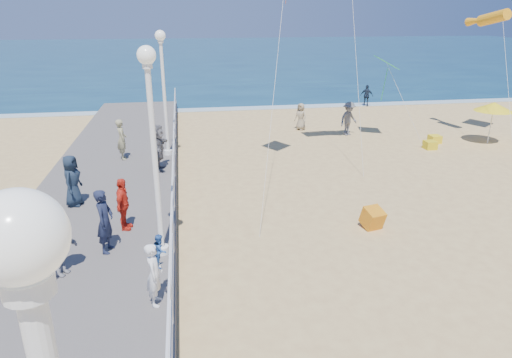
{
  "coord_description": "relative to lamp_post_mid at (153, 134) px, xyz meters",
  "views": [
    {
      "loc": [
        -4.6,
        -10.95,
        6.44
      ],
      "look_at": [
        -2.5,
        2.0,
        1.6
      ],
      "focal_mm": 32.0,
      "sensor_mm": 36.0,
      "label": 1
    }
  ],
  "objects": [
    {
      "name": "ground",
      "position": [
        5.35,
        0.0,
        -3.66
      ],
      "size": [
        160.0,
        160.0,
        0.0
      ],
      "primitive_type": "plane",
      "color": "tan",
      "rests_on": "ground"
    },
    {
      "name": "ocean",
      "position": [
        5.35,
        65.0,
        -3.65
      ],
      "size": [
        160.0,
        90.0,
        0.05
      ],
      "primitive_type": "cube",
      "color": "#0D344F",
      "rests_on": "ground"
    },
    {
      "name": "surf_line",
      "position": [
        5.35,
        20.5,
        -3.63
      ],
      "size": [
        160.0,
        1.2,
        0.04
      ],
      "primitive_type": "cube",
      "color": "silver",
      "rests_on": "ground"
    },
    {
      "name": "boardwalk",
      "position": [
        -2.15,
        0.0,
        -3.46
      ],
      "size": [
        5.0,
        44.0,
        0.4
      ],
      "primitive_type": "cube",
      "color": "slate",
      "rests_on": "ground"
    },
    {
      "name": "railing",
      "position": [
        0.3,
        0.0,
        -2.41
      ],
      "size": [
        0.05,
        42.0,
        0.55
      ],
      "color": "white",
      "rests_on": "boardwalk"
    },
    {
      "name": "lamp_post_mid",
      "position": [
        0.0,
        0.0,
        0.0
      ],
      "size": [
        0.44,
        0.44,
        5.32
      ],
      "color": "white",
      "rests_on": "boardwalk"
    },
    {
      "name": "lamp_post_far",
      "position": [
        0.0,
        9.0,
        0.0
      ],
      "size": [
        0.44,
        0.44,
        5.32
      ],
      "color": "white",
      "rests_on": "boardwalk"
    },
    {
      "name": "woman_holding_toddler",
      "position": [
        -0.05,
        -2.24,
        -2.53
      ],
      "size": [
        0.4,
        0.56,
        1.46
      ],
      "primitive_type": "imported",
      "rotation": [
        0.0,
        0.0,
        1.47
      ],
      "color": "white",
      "rests_on": "boardwalk"
    },
    {
      "name": "toddler_held",
      "position": [
        0.1,
        -2.09,
        -2.04
      ],
      "size": [
        0.32,
        0.39,
        0.74
      ],
      "primitive_type": "imported",
      "rotation": [
        0.0,
        0.0,
        1.47
      ],
      "color": "#2D5CAC",
      "rests_on": "boardwalk"
    },
    {
      "name": "spectator_0",
      "position": [
        -1.43,
        0.36,
        -2.39
      ],
      "size": [
        0.55,
        0.71,
        1.75
      ],
      "primitive_type": "imported",
      "rotation": [
        0.0,
        0.0,
        1.35
      ],
      "color": "#181D35",
      "rests_on": "boardwalk"
    },
    {
      "name": "spectator_2",
      "position": [
        -2.34,
        -0.68,
        -2.43
      ],
      "size": [
        1.03,
        1.23,
        1.65
      ],
      "primitive_type": "imported",
      "rotation": [
        0.0,
        0.0,
        1.11
      ],
      "color": "#5C5B61",
      "rests_on": "boardwalk"
    },
    {
      "name": "spectator_3",
      "position": [
        -1.11,
        1.62,
        -2.47
      ],
      "size": [
        0.52,
        0.97,
        1.57
      ],
      "primitive_type": "imported",
      "rotation": [
        0.0,
        0.0,
        1.42
      ],
      "color": "red",
      "rests_on": "boardwalk"
    },
    {
      "name": "spectator_4",
      "position": [
        -2.94,
        3.73,
        -2.4
      ],
      "size": [
        0.71,
        0.93,
        1.71
      ],
      "primitive_type": "imported",
      "rotation": [
        0.0,
        0.0,
        1.36
      ],
      "color": "#182434",
      "rests_on": "boardwalk"
    },
    {
      "name": "spectator_5",
      "position": [
        -0.31,
        6.9,
        -2.32
      ],
      "size": [
        0.76,
        1.8,
        1.88
      ],
      "primitive_type": "imported",
      "rotation": [
        0.0,
        0.0,
        1.45
      ],
      "color": "slate",
      "rests_on": "boardwalk"
    },
    {
      "name": "spectator_6",
      "position": [
        -1.9,
        8.64,
        -2.39
      ],
      "size": [
        0.56,
        0.72,
        1.75
      ],
      "primitive_type": "imported",
      "rotation": [
        0.0,
        0.0,
        1.81
      ],
      "color": "#958F67",
      "rests_on": "boardwalk"
    },
    {
      "name": "beach_walker_a",
      "position": [
        9.67,
        12.42,
        -2.74
      ],
      "size": [
        1.37,
        1.17,
        1.84
      ],
      "primitive_type": "imported",
      "rotation": [
        0.0,
        0.0,
        0.5
      ],
      "color": "#595A5F",
      "rests_on": "ground"
    },
    {
      "name": "beach_walker_b",
      "position": [
        13.8,
        19.98,
        -2.9
      ],
      "size": [
        0.95,
        0.81,
        1.53
      ],
      "primitive_type": "imported",
      "rotation": [
        0.0,
        0.0,
        2.54
      ],
      "color": "#1A263A",
      "rests_on": "ground"
    },
    {
      "name": "beach_walker_c",
      "position": [
        7.4,
        14.03,
        -2.9
      ],
      "size": [
        0.85,
        0.89,
        1.53
      ],
      "primitive_type": "imported",
      "rotation": [
        0.0,
        0.0,
        -0.87
      ],
      "color": "gray",
      "rests_on": "ground"
    },
    {
      "name": "box_kite",
      "position": [
        6.43,
        1.25,
        -3.36
      ],
      "size": [
        0.71,
        0.82,
        0.74
      ],
      "primitive_type": "cube",
      "rotation": [
        0.31,
        0.0,
        0.25
      ],
      "color": "#D24D0C",
      "rests_on": "ground"
    },
    {
      "name": "beach_umbrella",
      "position": [
        16.27,
        9.66,
        -1.75
      ],
      "size": [
        1.9,
        1.9,
        2.14
      ],
      "color": "white",
      "rests_on": "ground"
    },
    {
      "name": "beach_chair_left",
      "position": [
        13.58,
        10.18,
        -3.46
      ],
      "size": [
        0.55,
        0.55,
        0.4
      ],
      "primitive_type": "cube",
      "color": "yellow",
      "rests_on": "ground"
    },
    {
      "name": "beach_chair_right",
      "position": [
        12.78,
        9.19,
        -3.46
      ],
      "size": [
        0.55,
        0.55,
        0.4
      ],
      "primitive_type": "cube",
      "color": "yellow",
      "rests_on": "ground"
    },
    {
      "name": "kite_windsock",
      "position": [
        16.22,
        10.81,
        2.47
      ],
      "size": [
        1.04,
        2.84,
        1.12
      ],
      "primitive_type": "cylinder",
      "rotation": [
        1.36,
        0.0,
        0.17
      ],
      "color": "orange"
    },
    {
      "name": "kite_diamond_green",
      "position": [
        11.08,
        11.39,
        0.34
      ],
      "size": [
        1.36,
        1.46,
        0.6
      ],
      "primitive_type": "cube",
      "rotation": [
        0.49,
        0.0,
        1.35
      ],
      "color": "green"
    }
  ]
}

